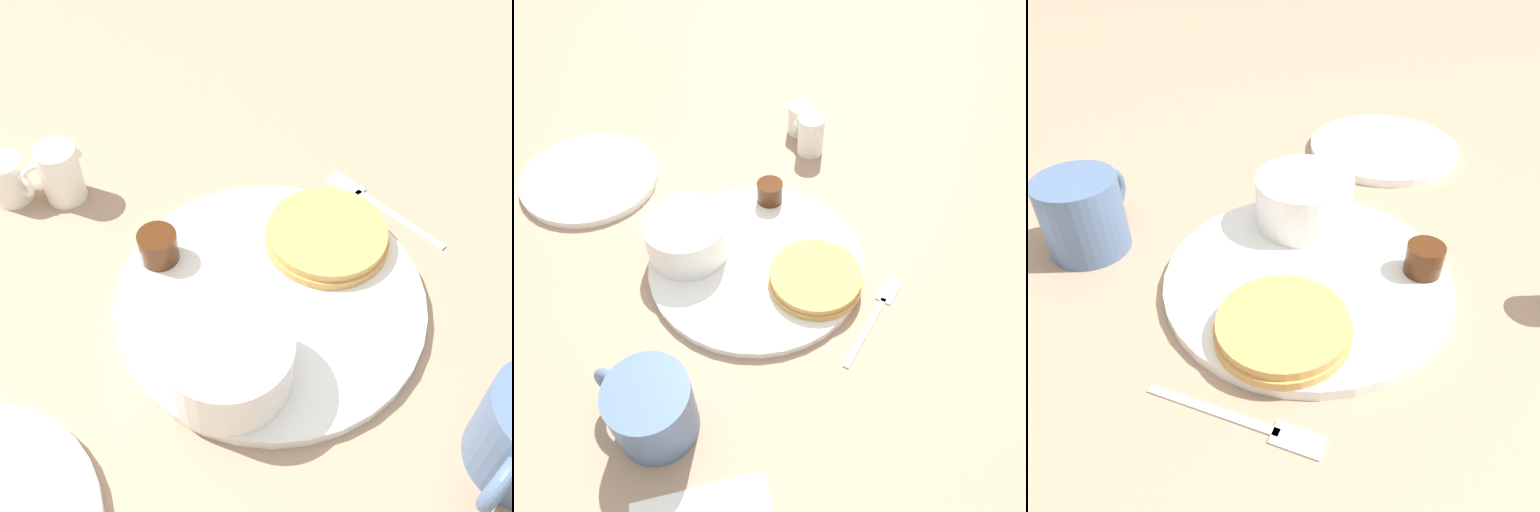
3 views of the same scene
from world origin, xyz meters
TOP-DOWN VIEW (x-y plane):
  - ground_plane at (0.00, 0.00)m, footprint 4.00×4.00m
  - plate at (0.00, 0.00)m, footprint 0.29×0.29m
  - pancake_stack at (-0.06, 0.06)m, footprint 0.12×0.12m
  - bowl at (0.08, -0.04)m, footprint 0.11×0.11m
  - syrup_cup at (-0.04, -0.11)m, footprint 0.04×0.04m
  - butter_ramekin at (0.09, -0.06)m, footprint 0.05×0.05m
  - creamer_pitcher_near at (-0.14, -0.22)m, footprint 0.04×0.06m
  - creamer_pitcher_far at (-0.14, -0.27)m, footprint 0.04×0.06m
  - fork at (-0.13, 0.11)m, footprint 0.11×0.11m

SIDE VIEW (x-z plane):
  - ground_plane at x=0.00m, z-range 0.00..0.00m
  - fork at x=-0.13m, z-range 0.00..0.00m
  - plate at x=0.00m, z-range 0.00..0.01m
  - pancake_stack at x=-0.06m, z-range 0.01..0.03m
  - creamer_pitcher_far at x=-0.14m, z-range 0.00..0.05m
  - butter_ramekin at x=0.09m, z-range 0.01..0.05m
  - syrup_cup at x=-0.04m, z-range 0.01..0.04m
  - creamer_pitcher_near at x=-0.14m, z-range 0.00..0.07m
  - bowl at x=0.08m, z-range 0.01..0.07m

